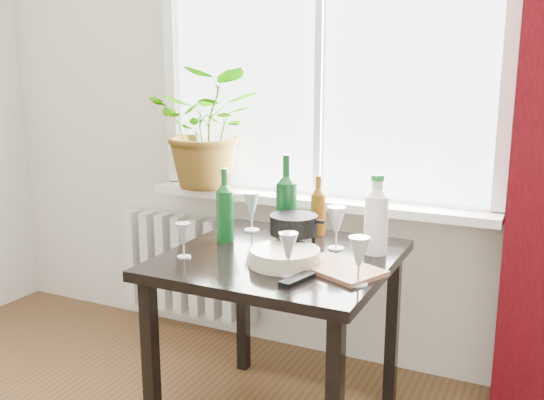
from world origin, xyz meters
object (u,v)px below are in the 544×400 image
at_px(potted_plant, 209,128).
at_px(cutting_board, 339,268).
at_px(cleaning_bottle, 376,213).
at_px(tv_remote, 297,279).
at_px(wine_bottle_left, 225,204).
at_px(fondue_pot, 294,233).
at_px(radiator, 189,265).
at_px(wineglass_front_right, 288,254).
at_px(table, 280,277).
at_px(wineglass_back_center, 336,227).
at_px(wine_bottle_right, 286,198).
at_px(wineglass_front_left, 183,240).
at_px(plate_stack, 285,257).
at_px(wineglass_back_left, 252,211).
at_px(bottle_amber, 318,205).
at_px(wineglass_far_right, 359,260).

distance_m(potted_plant, cutting_board, 1.23).
distance_m(cleaning_bottle, cutting_board, 0.30).
relative_size(cleaning_bottle, tv_remote, 2.13).
height_order(wine_bottle_left, fondue_pot, wine_bottle_left).
distance_m(potted_plant, cleaning_bottle, 1.11).
relative_size(radiator, wineglass_front_right, 5.02).
xyz_separation_m(table, wineglass_back_center, (0.17, 0.16, 0.18)).
height_order(radiator, wineglass_front_right, wineglass_front_right).
height_order(wine_bottle_left, cleaning_bottle, cleaning_bottle).
bearing_deg(wineglass_front_right, wine_bottle_left, 145.49).
relative_size(wine_bottle_right, fondue_pot, 1.72).
distance_m(wine_bottle_left, wineglass_front_left, 0.28).
relative_size(wine_bottle_left, plate_stack, 1.15).
bearing_deg(radiator, wineglass_front_right, -40.73).
height_order(wineglass_front_right, wineglass_back_left, wineglass_back_left).
bearing_deg(wine_bottle_right, wine_bottle_left, -156.24).
relative_size(potted_plant, fondue_pot, 2.82).
distance_m(potted_plant, wineglass_front_right, 1.18).
bearing_deg(wineglass_back_center, fondue_pot, -145.37).
xyz_separation_m(radiator, potted_plant, (0.18, -0.04, 0.77)).
bearing_deg(wineglass_back_left, wineglass_front_right, -50.60).
bearing_deg(fondue_pot, wine_bottle_right, 103.21).
bearing_deg(tv_remote, bottle_amber, 119.26).
xyz_separation_m(wineglass_front_left, fondue_pot, (0.34, 0.26, 0.00)).
bearing_deg(wineglass_back_left, wineglass_far_right, -35.51).
relative_size(wineglass_front_right, wineglass_back_center, 0.89).
bearing_deg(plate_stack, wineglass_back_left, 131.83).
bearing_deg(potted_plant, plate_stack, -43.05).
height_order(wineglass_front_left, plate_stack, wineglass_front_left).
height_order(potted_plant, wineglass_front_left, potted_plant).
relative_size(wineglass_far_right, wineglass_front_left, 1.24).
distance_m(radiator, wineglass_far_right, 1.54).
relative_size(bottle_amber, tv_remote, 1.72).
relative_size(cleaning_bottle, wineglass_front_right, 2.03).
distance_m(table, cutting_board, 0.30).
relative_size(wine_bottle_right, wineglass_far_right, 2.18).
xyz_separation_m(table, wine_bottle_left, (-0.29, 0.07, 0.25)).
relative_size(wineglass_far_right, plate_stack, 0.63).
xyz_separation_m(radiator, wineglass_front_right, (0.98, -0.84, 0.44)).
relative_size(bottle_amber, wineglass_back_center, 1.46).
bearing_deg(wineglass_back_left, fondue_pot, -34.44).
bearing_deg(wine_bottle_right, tv_remote, -61.22).
bearing_deg(cleaning_bottle, tv_remote, -109.24).
bearing_deg(wineglass_far_right, radiator, 146.16).
relative_size(table, potted_plant, 1.39).
relative_size(wine_bottle_left, fondue_pot, 1.44).
relative_size(wineglass_front_left, tv_remote, 0.92).
distance_m(potted_plant, wine_bottle_left, 0.69).
xyz_separation_m(wineglass_far_right, fondue_pot, (-0.35, 0.26, -0.01)).
xyz_separation_m(table, cutting_board, (0.27, -0.08, 0.10)).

